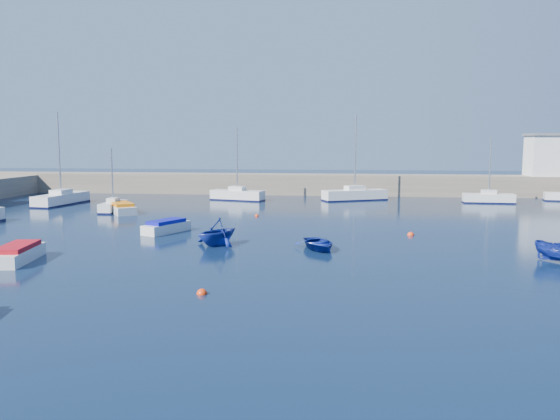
# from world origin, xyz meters

# --- Properties ---
(ground) EXTENTS (220.00, 220.00, 0.00)m
(ground) POSITION_xyz_m (0.00, 0.00, 0.00)
(ground) COLOR #0C1B34
(ground) RESTS_ON ground
(back_wall) EXTENTS (96.00, 4.50, 2.60)m
(back_wall) POSITION_xyz_m (0.00, 46.00, 1.30)
(back_wall) COLOR #746958
(back_wall) RESTS_ON ground
(sailboat_3) EXTENTS (1.35, 4.59, 6.22)m
(sailboat_3) POSITION_xyz_m (-20.46, 25.47, 0.54)
(sailboat_3) COLOR silver
(sailboat_3) RESTS_ON ground
(sailboat_4) EXTENTS (2.98, 7.91, 10.07)m
(sailboat_4) POSITION_xyz_m (-28.73, 30.79, 0.66)
(sailboat_4) COLOR silver
(sailboat_4) RESTS_ON ground
(sailboat_5) EXTENTS (6.62, 3.37, 8.51)m
(sailboat_5) POSITION_xyz_m (-10.35, 37.32, 0.66)
(sailboat_5) COLOR silver
(sailboat_5) RESTS_ON ground
(sailboat_6) EXTENTS (7.81, 5.13, 9.98)m
(sailboat_6) POSITION_xyz_m (3.39, 38.95, 0.68)
(sailboat_6) COLOR silver
(sailboat_6) RESTS_ON ground
(sailboat_7) EXTENTS (5.58, 1.84, 7.40)m
(sailboat_7) POSITION_xyz_m (18.30, 37.60, 0.59)
(sailboat_7) COLOR silver
(sailboat_7) RESTS_ON ground
(motorboat_0) EXTENTS (2.27, 4.65, 1.00)m
(motorboat_0) POSITION_xyz_m (-16.49, 3.14, 0.47)
(motorboat_0) COLOR silver
(motorboat_0) RESTS_ON ground
(motorboat_1) EXTENTS (2.97, 4.23, 0.98)m
(motorboat_1) POSITION_xyz_m (-11.25, 13.93, 0.46)
(motorboat_1) COLOR silver
(motorboat_1) RESTS_ON ground
(motorboat_2) EXTENTS (4.36, 5.13, 1.04)m
(motorboat_2) POSITION_xyz_m (-19.27, 24.59, 0.49)
(motorboat_2) COLOR silver
(motorboat_2) RESTS_ON ground
(dinghy_center) EXTENTS (3.63, 4.20, 0.73)m
(dinghy_center) POSITION_xyz_m (0.50, 8.75, 0.37)
(dinghy_center) COLOR navy
(dinghy_center) RESTS_ON ground
(dinghy_left) EXTENTS (4.33, 4.49, 1.82)m
(dinghy_left) POSITION_xyz_m (-6.25, 9.34, 0.91)
(dinghy_left) COLOR navy
(dinghy_left) RESTS_ON ground
(buoy_0) EXTENTS (0.49, 0.49, 0.49)m
(buoy_0) POSITION_xyz_m (-4.26, -2.24, 0.00)
(buoy_0) COLOR red
(buoy_0) RESTS_ON ground
(buoy_1) EXTENTS (0.50, 0.50, 0.50)m
(buoy_1) POSITION_xyz_m (7.02, 14.81, 0.00)
(buoy_1) COLOR red
(buoy_1) RESTS_ON ground
(buoy_3) EXTENTS (0.39, 0.39, 0.39)m
(buoy_3) POSITION_xyz_m (-5.88, 23.80, 0.00)
(buoy_3) COLOR red
(buoy_3) RESTS_ON ground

